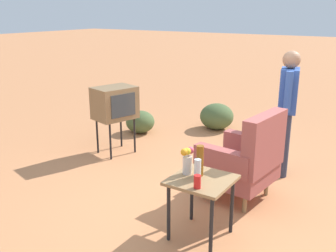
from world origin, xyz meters
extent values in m
plane|color=#C17A4C|center=(0.00, 0.00, 0.00)|extent=(60.00, 60.00, 0.00)
cylinder|color=#937047|center=(-0.56, -0.16, 0.11)|extent=(0.05, 0.05, 0.22)
cylinder|color=#937047|center=(-0.04, -0.22, 0.11)|extent=(0.05, 0.05, 0.22)
cylinder|color=#937047|center=(-0.50, 0.37, 0.11)|extent=(0.05, 0.05, 0.22)
cylinder|color=#937047|center=(0.03, 0.31, 0.11)|extent=(0.05, 0.05, 0.22)
cube|color=#9E4C47|center=(-0.27, 0.07, 0.32)|extent=(0.84, 0.84, 0.20)
cube|color=#9E4C47|center=(-0.23, 0.39, 0.74)|extent=(0.77, 0.25, 0.64)
cube|color=#9E4C47|center=(-0.59, 0.11, 0.55)|extent=(0.22, 0.70, 0.26)
cube|color=#9E4C47|center=(0.05, 0.04, 0.55)|extent=(0.22, 0.70, 0.26)
cylinder|color=black|center=(0.47, -0.11, 0.29)|extent=(0.04, 0.04, 0.58)
cylinder|color=black|center=(0.92, -0.11, 0.29)|extent=(0.04, 0.04, 0.58)
cylinder|color=black|center=(0.47, 0.34, 0.29)|extent=(0.04, 0.04, 0.58)
cylinder|color=black|center=(0.92, 0.34, 0.29)|extent=(0.04, 0.04, 0.58)
cube|color=#937047|center=(0.69, 0.12, 0.59)|extent=(0.56, 0.56, 0.03)
cylinder|color=black|center=(-0.38, -1.94, 0.28)|extent=(0.03, 0.03, 0.55)
cylinder|color=black|center=(-0.80, -1.82, 0.28)|extent=(0.03, 0.03, 0.55)
cylinder|color=black|center=(-0.48, -2.29, 0.28)|extent=(0.03, 0.03, 0.55)
cylinder|color=black|center=(-0.90, -2.17, 0.28)|extent=(0.03, 0.03, 0.55)
cube|color=olive|center=(-0.64, -2.06, 0.79)|extent=(0.70, 0.59, 0.48)
cube|color=#383D3F|center=(-0.58, -1.84, 0.79)|extent=(0.41, 0.13, 0.34)
cylinder|color=#2D3347|center=(-1.33, 0.31, 0.43)|extent=(0.14, 0.14, 0.86)
cylinder|color=#2D3347|center=(-1.14, 0.36, 0.43)|extent=(0.14, 0.14, 0.86)
cube|color=#3356A8|center=(-1.23, 0.33, 1.14)|extent=(0.40, 0.30, 0.56)
cylinder|color=#3356A8|center=(-1.47, 0.28, 1.17)|extent=(0.09, 0.09, 0.50)
cylinder|color=#3356A8|center=(-1.00, 0.39, 1.17)|extent=(0.09, 0.09, 0.50)
sphere|color=#A37556|center=(-1.23, 0.33, 1.53)|extent=(0.22, 0.22, 0.22)
cylinder|color=brown|center=(0.64, 0.07, 0.76)|extent=(0.07, 0.07, 0.30)
cylinder|color=silver|center=(0.73, 0.09, 0.71)|extent=(0.06, 0.06, 0.20)
cylinder|color=red|center=(0.89, 0.18, 0.67)|extent=(0.07, 0.07, 0.12)
cylinder|color=silver|center=(0.67, -0.05, 0.70)|extent=(0.09, 0.09, 0.18)
sphere|color=yellow|center=(0.67, -0.05, 0.84)|extent=(0.07, 0.07, 0.07)
sphere|color=#E04C66|center=(0.63, -0.04, 0.84)|extent=(0.07, 0.07, 0.07)
sphere|color=orange|center=(0.70, -0.07, 0.84)|extent=(0.07, 0.07, 0.07)
ellipsoid|color=#475B33|center=(-2.60, -1.30, 0.24)|extent=(0.61, 0.61, 0.48)
ellipsoid|color=#475B33|center=(-1.66, -2.35, 0.20)|extent=(0.51, 0.51, 0.40)
camera|label=1|loc=(3.66, 1.64, 2.13)|focal=41.34mm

